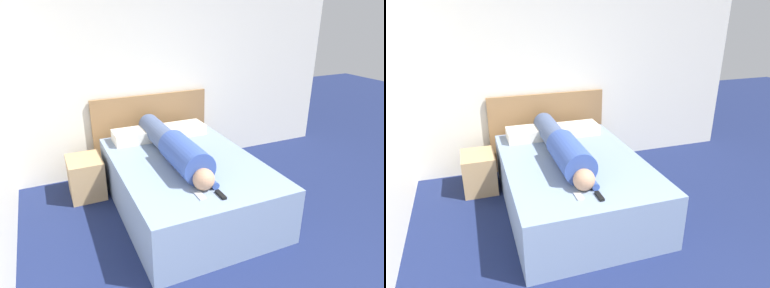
# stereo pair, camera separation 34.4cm
# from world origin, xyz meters

# --- Properties ---
(wall_back) EXTENTS (5.14, 0.06, 2.60)m
(wall_back) POSITION_xyz_m (0.00, 3.89, 1.30)
(wall_back) COLOR silver
(wall_back) RESTS_ON ground_plane
(bed) EXTENTS (1.46, 2.07, 0.58)m
(bed) POSITION_xyz_m (-0.23, 2.64, 0.29)
(bed) COLOR #7589A8
(bed) RESTS_ON ground_plane
(headboard) EXTENTS (1.58, 0.04, 1.04)m
(headboard) POSITION_xyz_m (-0.23, 3.82, 0.52)
(headboard) COLOR olive
(headboard) RESTS_ON ground_plane
(nightstand) EXTENTS (0.39, 0.48, 0.47)m
(nightstand) POSITION_xyz_m (-1.20, 3.39, 0.23)
(nightstand) COLOR tan
(nightstand) RESTS_ON ground_plane
(person_lying) EXTENTS (0.32, 1.71, 0.32)m
(person_lying) POSITION_xyz_m (-0.33, 2.72, 0.72)
(person_lying) COLOR tan
(person_lying) RESTS_ON bed
(pillow_near_headboard) EXTENTS (0.54, 0.32, 0.14)m
(pillow_near_headboard) POSITION_xyz_m (-0.56, 3.43, 0.64)
(pillow_near_headboard) COLOR silver
(pillow_near_headboard) RESTS_ON bed
(pillow_second) EXTENTS (0.51, 0.32, 0.12)m
(pillow_second) POSITION_xyz_m (0.08, 3.43, 0.64)
(pillow_second) COLOR silver
(pillow_second) RESTS_ON bed
(tv_remote) EXTENTS (0.04, 0.15, 0.02)m
(tv_remote) POSITION_xyz_m (-0.25, 1.85, 0.59)
(tv_remote) COLOR black
(tv_remote) RESTS_ON bed
(cell_phone) EXTENTS (0.06, 0.13, 0.01)m
(cell_phone) POSITION_xyz_m (-0.41, 1.91, 0.58)
(cell_phone) COLOR #B2B7BC
(cell_phone) RESTS_ON bed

